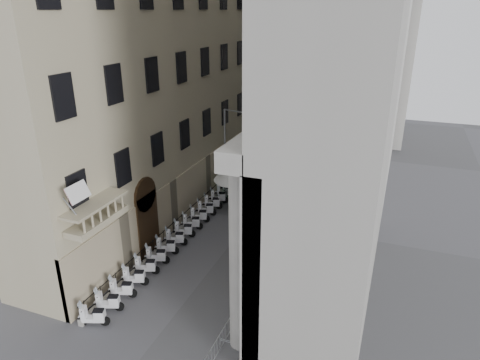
% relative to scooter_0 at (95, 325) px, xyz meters
% --- Properties ---
extents(far_building, '(22.00, 10.00, 30.00)m').
position_rel_scooter_0_xyz_m(far_building, '(3.65, 43.62, 15.00)').
color(far_building, beige).
rests_on(far_building, ground).
extents(iron_fence, '(0.30, 28.00, 1.40)m').
position_rel_scooter_0_xyz_m(iron_fence, '(-0.65, 13.62, 0.00)').
color(iron_fence, black).
rests_on(iron_fence, ground).
extents(blue_awning, '(1.60, 3.00, 3.00)m').
position_rel_scooter_0_xyz_m(blue_awning, '(7.80, 21.62, 0.00)').
color(blue_awning, navy).
rests_on(blue_awning, ground).
extents(flag, '(1.00, 1.40, 8.20)m').
position_rel_scooter_0_xyz_m(flag, '(-0.35, 0.62, 0.00)').
color(flag, '#9E0C11').
rests_on(flag, ground).
extents(scooter_0, '(1.51, 1.00, 1.50)m').
position_rel_scooter_0_xyz_m(scooter_0, '(0.00, 0.00, 0.00)').
color(scooter_0, white).
rests_on(scooter_0, ground).
extents(scooter_1, '(1.51, 1.00, 1.50)m').
position_rel_scooter_0_xyz_m(scooter_1, '(0.00, 1.30, 0.00)').
color(scooter_1, white).
rests_on(scooter_1, ground).
extents(scooter_2, '(1.51, 1.00, 1.50)m').
position_rel_scooter_0_xyz_m(scooter_2, '(0.00, 2.59, 0.00)').
color(scooter_2, white).
rests_on(scooter_2, ground).
extents(scooter_3, '(1.51, 1.00, 1.50)m').
position_rel_scooter_0_xyz_m(scooter_3, '(0.00, 3.89, 0.00)').
color(scooter_3, white).
rests_on(scooter_3, ground).
extents(scooter_4, '(1.51, 1.00, 1.50)m').
position_rel_scooter_0_xyz_m(scooter_4, '(0.00, 5.18, 0.00)').
color(scooter_4, white).
rests_on(scooter_4, ground).
extents(scooter_5, '(1.51, 1.00, 1.50)m').
position_rel_scooter_0_xyz_m(scooter_5, '(0.00, 6.48, 0.00)').
color(scooter_5, white).
rests_on(scooter_5, ground).
extents(scooter_6, '(1.51, 1.00, 1.50)m').
position_rel_scooter_0_xyz_m(scooter_6, '(0.00, 7.77, 0.00)').
color(scooter_6, white).
rests_on(scooter_6, ground).
extents(scooter_7, '(1.51, 1.00, 1.50)m').
position_rel_scooter_0_xyz_m(scooter_7, '(0.00, 9.07, 0.00)').
color(scooter_7, white).
rests_on(scooter_7, ground).
extents(scooter_8, '(1.51, 1.00, 1.50)m').
position_rel_scooter_0_xyz_m(scooter_8, '(0.00, 10.36, 0.00)').
color(scooter_8, white).
rests_on(scooter_8, ground).
extents(scooter_9, '(1.51, 1.00, 1.50)m').
position_rel_scooter_0_xyz_m(scooter_9, '(0.00, 11.66, 0.00)').
color(scooter_9, white).
rests_on(scooter_9, ground).
extents(scooter_10, '(1.51, 1.00, 1.50)m').
position_rel_scooter_0_xyz_m(scooter_10, '(0.00, 12.95, 0.00)').
color(scooter_10, white).
rests_on(scooter_10, ground).
extents(scooter_11, '(1.51, 1.00, 1.50)m').
position_rel_scooter_0_xyz_m(scooter_11, '(0.00, 14.25, 0.00)').
color(scooter_11, white).
rests_on(scooter_11, ground).
extents(scooter_12, '(1.51, 1.00, 1.50)m').
position_rel_scooter_0_xyz_m(scooter_12, '(0.00, 15.54, 0.00)').
color(scooter_12, white).
rests_on(scooter_12, ground).
extents(scooter_13, '(1.51, 1.00, 1.50)m').
position_rel_scooter_0_xyz_m(scooter_13, '(0.00, 16.84, 0.00)').
color(scooter_13, white).
rests_on(scooter_13, ground).
extents(scooter_14, '(1.51, 1.00, 1.50)m').
position_rel_scooter_0_xyz_m(scooter_14, '(0.00, 18.13, 0.00)').
color(scooter_14, white).
rests_on(scooter_14, ground).
extents(scooter_15, '(1.51, 1.00, 1.50)m').
position_rel_scooter_0_xyz_m(scooter_15, '(0.00, 19.43, 0.00)').
color(scooter_15, white).
rests_on(scooter_15, ground).
extents(barrier_0, '(0.60, 2.40, 1.10)m').
position_rel_scooter_0_xyz_m(barrier_0, '(7.11, 0.16, 0.00)').
color(barrier_0, '#ACAEB4').
rests_on(barrier_0, ground).
extents(barrier_1, '(0.60, 2.40, 1.10)m').
position_rel_scooter_0_xyz_m(barrier_1, '(7.11, 2.66, 0.00)').
color(barrier_1, '#ACAEB4').
rests_on(barrier_1, ground).
extents(barrier_2, '(0.60, 2.40, 1.10)m').
position_rel_scooter_0_xyz_m(barrier_2, '(7.11, 5.16, 0.00)').
color(barrier_2, '#ACAEB4').
rests_on(barrier_2, ground).
extents(barrier_3, '(0.60, 2.40, 1.10)m').
position_rel_scooter_0_xyz_m(barrier_3, '(7.11, 7.66, 0.00)').
color(barrier_3, '#ACAEB4').
rests_on(barrier_3, ground).
extents(barrier_4, '(0.60, 2.40, 1.10)m').
position_rel_scooter_0_xyz_m(barrier_4, '(7.11, 10.16, 0.00)').
color(barrier_4, '#ACAEB4').
rests_on(barrier_4, ground).
extents(barrier_5, '(0.60, 2.40, 1.10)m').
position_rel_scooter_0_xyz_m(barrier_5, '(7.11, 12.66, 0.00)').
color(barrier_5, '#ACAEB4').
rests_on(barrier_5, ground).
extents(barrier_6, '(0.60, 2.40, 1.10)m').
position_rel_scooter_0_xyz_m(barrier_6, '(7.11, 15.16, 0.00)').
color(barrier_6, '#ACAEB4').
rests_on(barrier_6, ground).
extents(barrier_7, '(0.60, 2.40, 1.10)m').
position_rel_scooter_0_xyz_m(barrier_7, '(7.11, 17.66, 0.00)').
color(barrier_7, '#ACAEB4').
rests_on(barrier_7, ground).
extents(barrier_8, '(0.60, 2.40, 1.10)m').
position_rel_scooter_0_xyz_m(barrier_8, '(7.11, 20.16, 0.00)').
color(barrier_8, '#ACAEB4').
rests_on(barrier_8, ground).
extents(security_tent, '(3.95, 3.95, 3.21)m').
position_rel_scooter_0_xyz_m(security_tent, '(1.89, 17.10, 2.68)').
color(security_tent, white).
rests_on(security_tent, ground).
extents(street_lamp, '(2.63, 0.98, 8.33)m').
position_rel_scooter_0_xyz_m(street_lamp, '(0.73, 17.38, 4.97)').
color(street_lamp, gray).
rests_on(street_lamp, ground).
extents(info_kiosk, '(0.32, 0.84, 1.74)m').
position_rel_scooter_0_xyz_m(info_kiosk, '(-0.45, 19.82, 0.88)').
color(info_kiosk, black).
rests_on(info_kiosk, ground).
extents(pedestrian_a, '(0.76, 0.61, 1.81)m').
position_rel_scooter_0_xyz_m(pedestrian_a, '(5.74, 17.58, 0.91)').
color(pedestrian_a, black).
rests_on(pedestrian_a, ground).
extents(pedestrian_b, '(1.14, 1.06, 1.88)m').
position_rel_scooter_0_xyz_m(pedestrian_b, '(3.69, 22.61, 0.94)').
color(pedestrian_b, black).
rests_on(pedestrian_b, ground).
extents(pedestrian_c, '(0.98, 0.89, 1.68)m').
position_rel_scooter_0_xyz_m(pedestrian_c, '(3.41, 31.62, 0.84)').
color(pedestrian_c, black).
rests_on(pedestrian_c, ground).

